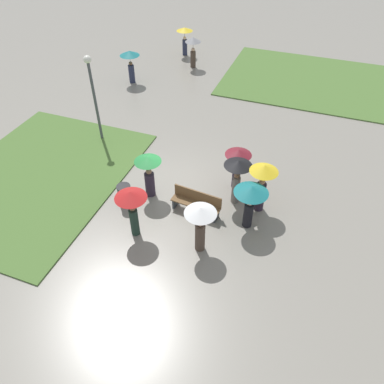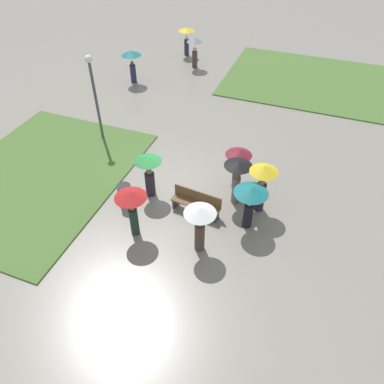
{
  "view_description": "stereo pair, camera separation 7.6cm",
  "coord_description": "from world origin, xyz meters",
  "px_view_note": "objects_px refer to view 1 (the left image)",
  "views": [
    {
      "loc": [
        4.45,
        -10.54,
        9.71
      ],
      "look_at": [
        1.04,
        -1.32,
        0.99
      ],
      "focal_mm": 35.0,
      "sensor_mm": 36.0,
      "label": 1
    },
    {
      "loc": [
        4.52,
        -10.51,
        9.71
      ],
      "look_at": [
        1.04,
        -1.32,
        0.99
      ],
      "focal_mm": 35.0,
      "sensor_mm": 36.0,
      "label": 2
    }
  ],
  "objects_px": {
    "park_bench": "(196,202)",
    "trash_bin": "(125,195)",
    "crowd_person_yellow": "(263,179)",
    "crowd_person_green": "(149,170)",
    "crowd_person_teal": "(251,196)",
    "lone_walker_mid_plaza": "(130,59)",
    "crowd_person_maroon": "(238,160)",
    "crowd_person_black": "(237,172)",
    "lone_walker_near_lawn": "(193,45)",
    "lamp_post": "(93,87)",
    "lone_walker_far_path": "(185,35)",
    "crowd_person_red": "(132,202)",
    "crowd_person_white": "(200,220)"
  },
  "relations": [
    {
      "from": "park_bench",
      "to": "trash_bin",
      "type": "xyz_separation_m",
      "value": [
        -2.62,
        -0.56,
        -0.02
      ]
    },
    {
      "from": "park_bench",
      "to": "trash_bin",
      "type": "bearing_deg",
      "value": -162.14
    },
    {
      "from": "trash_bin",
      "to": "crowd_person_yellow",
      "type": "distance_m",
      "value": 5.05
    },
    {
      "from": "trash_bin",
      "to": "crowd_person_green",
      "type": "distance_m",
      "value": 1.29
    },
    {
      "from": "crowd_person_teal",
      "to": "lone_walker_mid_plaza",
      "type": "height_order",
      "value": "lone_walker_mid_plaza"
    },
    {
      "from": "crowd_person_maroon",
      "to": "crowd_person_green",
      "type": "height_order",
      "value": "crowd_person_green"
    },
    {
      "from": "crowd_person_black",
      "to": "lone_walker_near_lawn",
      "type": "xyz_separation_m",
      "value": [
        -5.75,
        11.06,
        -0.07
      ]
    },
    {
      "from": "lamp_post",
      "to": "crowd_person_black",
      "type": "distance_m",
      "value": 7.3
    },
    {
      "from": "crowd_person_teal",
      "to": "lone_walker_near_lawn",
      "type": "distance_m",
      "value": 13.74
    },
    {
      "from": "crowd_person_yellow",
      "to": "park_bench",
      "type": "bearing_deg",
      "value": -111.66
    },
    {
      "from": "park_bench",
      "to": "crowd_person_maroon",
      "type": "relative_size",
      "value": 1.07
    },
    {
      "from": "trash_bin",
      "to": "lone_walker_far_path",
      "type": "distance_m",
      "value": 14.69
    },
    {
      "from": "lamp_post",
      "to": "crowd_person_maroon",
      "type": "distance_m",
      "value": 6.94
    },
    {
      "from": "park_bench",
      "to": "crowd_person_green",
      "type": "relative_size",
      "value": 1.06
    },
    {
      "from": "crowd_person_red",
      "to": "crowd_person_green",
      "type": "relative_size",
      "value": 1.07
    },
    {
      "from": "crowd_person_red",
      "to": "lone_walker_far_path",
      "type": "bearing_deg",
      "value": 61.41
    },
    {
      "from": "lamp_post",
      "to": "crowd_person_yellow",
      "type": "distance_m",
      "value": 8.2
    },
    {
      "from": "park_bench",
      "to": "lone_walker_near_lawn",
      "type": "height_order",
      "value": "lone_walker_near_lawn"
    },
    {
      "from": "crowd_person_yellow",
      "to": "crowd_person_green",
      "type": "xyz_separation_m",
      "value": [
        -4.08,
        -0.67,
        -0.23
      ]
    },
    {
      "from": "crowd_person_red",
      "to": "park_bench",
      "type": "bearing_deg",
      "value": 3.69
    },
    {
      "from": "crowd_person_maroon",
      "to": "trash_bin",
      "type": "bearing_deg",
      "value": 133.07
    },
    {
      "from": "crowd_person_yellow",
      "to": "crowd_person_green",
      "type": "height_order",
      "value": "crowd_person_yellow"
    },
    {
      "from": "park_bench",
      "to": "crowd_person_white",
      "type": "distance_m",
      "value": 1.96
    },
    {
      "from": "lamp_post",
      "to": "crowd_person_teal",
      "type": "xyz_separation_m",
      "value": [
        7.67,
        -3.05,
        -1.18
      ]
    },
    {
      "from": "lamp_post",
      "to": "lone_walker_mid_plaza",
      "type": "xyz_separation_m",
      "value": [
        -1.39,
        5.81,
        -1.17
      ]
    },
    {
      "from": "park_bench",
      "to": "crowd_person_red",
      "type": "xyz_separation_m",
      "value": [
        -1.61,
        -1.74,
        0.98
      ]
    },
    {
      "from": "trash_bin",
      "to": "lone_walker_mid_plaza",
      "type": "relative_size",
      "value": 0.48
    },
    {
      "from": "park_bench",
      "to": "crowd_person_white",
      "type": "relative_size",
      "value": 1.01
    },
    {
      "from": "crowd_person_red",
      "to": "crowd_person_green",
      "type": "bearing_deg",
      "value": 56.79
    },
    {
      "from": "lone_walker_far_path",
      "to": "lone_walker_mid_plaza",
      "type": "distance_m",
      "value": 5.11
    },
    {
      "from": "lone_walker_near_lawn",
      "to": "lone_walker_mid_plaza",
      "type": "bearing_deg",
      "value": -171.56
    },
    {
      "from": "park_bench",
      "to": "crowd_person_green",
      "type": "xyz_separation_m",
      "value": [
        -1.98,
        0.28,
        0.71
      ]
    },
    {
      "from": "crowd_person_green",
      "to": "park_bench",
      "type": "bearing_deg",
      "value": 89.39
    },
    {
      "from": "crowd_person_black",
      "to": "lone_walker_near_lawn",
      "type": "height_order",
      "value": "crowd_person_black"
    },
    {
      "from": "crowd_person_red",
      "to": "lone_walker_near_lawn",
      "type": "relative_size",
      "value": 1.04
    },
    {
      "from": "trash_bin",
      "to": "lone_walker_far_path",
      "type": "relative_size",
      "value": 0.51
    },
    {
      "from": "lone_walker_far_path",
      "to": "lone_walker_mid_plaza",
      "type": "relative_size",
      "value": 0.95
    },
    {
      "from": "crowd_person_green",
      "to": "trash_bin",
      "type": "bearing_deg",
      "value": -29.74
    },
    {
      "from": "trash_bin",
      "to": "crowd_person_teal",
      "type": "distance_m",
      "value": 4.66
    },
    {
      "from": "trash_bin",
      "to": "crowd_person_maroon",
      "type": "distance_m",
      "value": 4.42
    },
    {
      "from": "crowd_person_maroon",
      "to": "lone_walker_far_path",
      "type": "relative_size",
      "value": 1.0
    },
    {
      "from": "crowd_person_red",
      "to": "lone_walker_mid_plaza",
      "type": "height_order",
      "value": "crowd_person_red"
    },
    {
      "from": "crowd_person_yellow",
      "to": "crowd_person_white",
      "type": "height_order",
      "value": "crowd_person_yellow"
    },
    {
      "from": "crowd_person_teal",
      "to": "lone_walker_mid_plaza",
      "type": "relative_size",
      "value": 0.97
    },
    {
      "from": "park_bench",
      "to": "crowd_person_maroon",
      "type": "bearing_deg",
      "value": 68.4
    },
    {
      "from": "crowd_person_maroon",
      "to": "crowd_person_yellow",
      "type": "distance_m",
      "value": 1.47
    },
    {
      "from": "crowd_person_black",
      "to": "lone_walker_far_path",
      "type": "height_order",
      "value": "crowd_person_black"
    },
    {
      "from": "trash_bin",
      "to": "crowd_person_green",
      "type": "relative_size",
      "value": 0.5
    },
    {
      "from": "crowd_person_teal",
      "to": "lone_walker_near_lawn",
      "type": "xyz_separation_m",
      "value": [
        -6.49,
        12.11,
        -0.04
      ]
    },
    {
      "from": "park_bench",
      "to": "lone_walker_near_lawn",
      "type": "distance_m",
      "value": 12.95
    }
  ]
}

